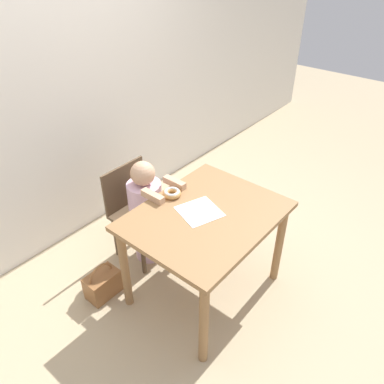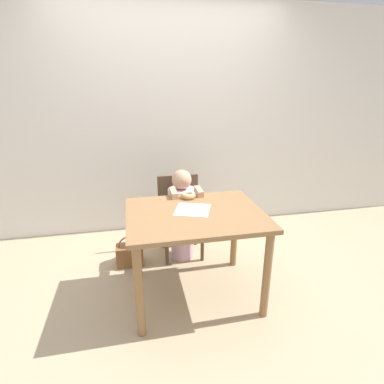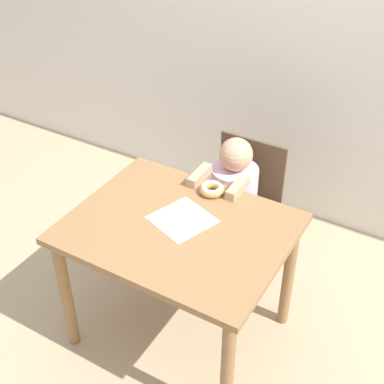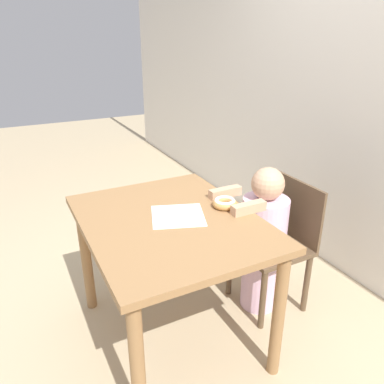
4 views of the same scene
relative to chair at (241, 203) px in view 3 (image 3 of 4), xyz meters
The scene contains 8 objects.
ground_plane 0.82m from the chair, 90.37° to the right, with size 12.00×12.00×0.00m, color tan.
wall_back 1.06m from the chair, 90.39° to the left, with size 8.00×0.05×2.50m.
dining_table 0.73m from the chair, 90.37° to the right, with size 1.03×0.82×0.74m.
chair is the anchor object (origin of this frame).
child_figure 0.12m from the chair, 90.00° to the right, with size 0.28×0.43×0.91m.
donut 0.52m from the chair, 89.58° to the right, with size 0.13×0.13×0.05m.
napkin 0.73m from the chair, 91.22° to the right, with size 0.33×0.33×0.00m.
handbag 0.63m from the chair, 164.76° to the right, with size 0.25×0.16×0.30m.
Camera 3 is at (1.04, -1.65, 2.33)m, focal length 50.00 mm.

